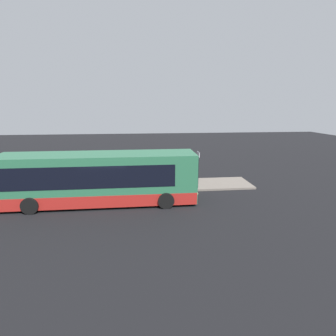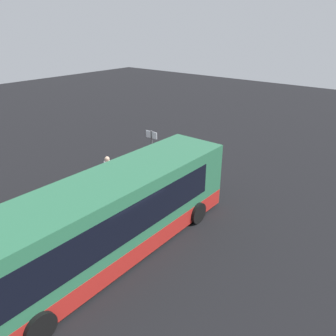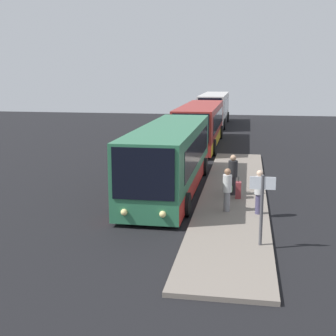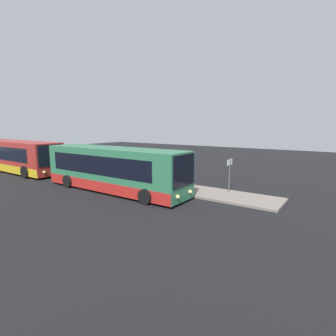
{
  "view_description": "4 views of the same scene",
  "coord_description": "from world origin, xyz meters",
  "px_view_note": "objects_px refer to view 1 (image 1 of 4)",
  "views": [
    {
      "loc": [
        2.04,
        -15.03,
        5.68
      ],
      "look_at": [
        3.72,
        0.67,
        1.91
      ],
      "focal_mm": 28.0,
      "sensor_mm": 36.0,
      "label": 1
    },
    {
      "loc": [
        -6.58,
        -7.69,
        7.78
      ],
      "look_at": [
        3.72,
        0.67,
        1.91
      ],
      "focal_mm": 35.0,
      "sensor_mm": 36.0,
      "label": 2
    },
    {
      "loc": [
        20.3,
        3.5,
        5.37
      ],
      "look_at": [
        3.72,
        0.67,
        1.91
      ],
      "focal_mm": 50.0,
      "sensor_mm": 36.0,
      "label": 3
    },
    {
      "loc": [
        12.78,
        -12.34,
        4.49
      ],
      "look_at": [
        3.72,
        0.67,
        1.91
      ],
      "focal_mm": 28.0,
      "sensor_mm": 36.0,
      "label": 4
    }
  ],
  "objects_px": {
    "passenger_waiting": "(155,169)",
    "suitcase": "(126,180)",
    "passenger_boarding": "(118,173)",
    "passenger_with_bags": "(153,173)",
    "sign_post": "(198,162)",
    "bus_lead": "(98,179)"
  },
  "relations": [
    {
      "from": "bus_lead",
      "to": "passenger_with_bags",
      "type": "xyz_separation_m",
      "value": [
        3.38,
        2.75,
        -0.44
      ]
    },
    {
      "from": "passenger_boarding",
      "to": "bus_lead",
      "type": "bearing_deg",
      "value": 141.85
    },
    {
      "from": "sign_post",
      "to": "suitcase",
      "type": "bearing_deg",
      "value": -171.63
    },
    {
      "from": "passenger_with_bags",
      "to": "suitcase",
      "type": "distance_m",
      "value": 2.08
    },
    {
      "from": "passenger_boarding",
      "to": "passenger_waiting",
      "type": "relative_size",
      "value": 1.05
    },
    {
      "from": "passenger_with_bags",
      "to": "sign_post",
      "type": "distance_m",
      "value": 3.69
    },
    {
      "from": "passenger_with_bags",
      "to": "sign_post",
      "type": "relative_size",
      "value": 0.76
    },
    {
      "from": "passenger_with_bags",
      "to": "suitcase",
      "type": "relative_size",
      "value": 1.79
    },
    {
      "from": "passenger_with_bags",
      "to": "sign_post",
      "type": "xyz_separation_m",
      "value": [
        3.45,
        1.19,
        0.5
      ]
    },
    {
      "from": "suitcase",
      "to": "bus_lead",
      "type": "bearing_deg",
      "value": -114.34
    },
    {
      "from": "passenger_boarding",
      "to": "sign_post",
      "type": "height_order",
      "value": "sign_post"
    },
    {
      "from": "passenger_boarding",
      "to": "suitcase",
      "type": "distance_m",
      "value": 0.84
    },
    {
      "from": "bus_lead",
      "to": "suitcase",
      "type": "distance_m",
      "value": 3.59
    },
    {
      "from": "sign_post",
      "to": "passenger_with_bags",
      "type": "bearing_deg",
      "value": -161.05
    },
    {
      "from": "passenger_boarding",
      "to": "passenger_waiting",
      "type": "height_order",
      "value": "passenger_boarding"
    },
    {
      "from": "passenger_with_bags",
      "to": "suitcase",
      "type": "height_order",
      "value": "passenger_with_bags"
    },
    {
      "from": "passenger_waiting",
      "to": "suitcase",
      "type": "height_order",
      "value": "passenger_waiting"
    },
    {
      "from": "passenger_waiting",
      "to": "suitcase",
      "type": "relative_size",
      "value": 1.8
    },
    {
      "from": "passenger_with_bags",
      "to": "sign_post",
      "type": "height_order",
      "value": "sign_post"
    },
    {
      "from": "bus_lead",
      "to": "passenger_waiting",
      "type": "distance_m",
      "value": 5.32
    },
    {
      "from": "passenger_waiting",
      "to": "sign_post",
      "type": "xyz_separation_m",
      "value": [
        3.29,
        -0.0,
        0.49
      ]
    },
    {
      "from": "bus_lead",
      "to": "sign_post",
      "type": "relative_size",
      "value": 5.19
    }
  ]
}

